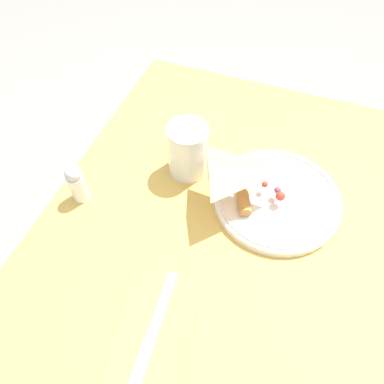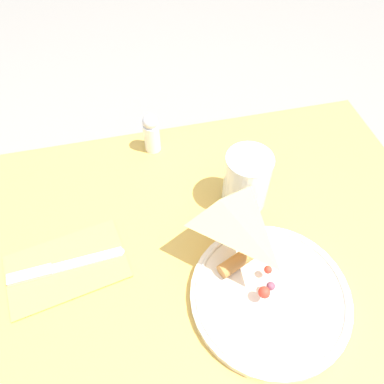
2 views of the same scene
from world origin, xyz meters
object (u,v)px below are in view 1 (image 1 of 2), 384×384
dining_table (209,273)px  napkin_folded (155,327)px  plate_pizza (276,197)px  salt_shaker (77,183)px  butter_knife (153,332)px  milk_glass (188,152)px

dining_table → napkin_folded: 0.23m
plate_pizza → napkin_folded: size_ratio=1.18×
dining_table → salt_shaker: salt_shaker is taller
dining_table → napkin_folded: napkin_folded is taller
butter_knife → salt_shaker: (0.20, 0.25, 0.04)m
dining_table → butter_knife: size_ratio=5.09×
butter_knife → salt_shaker: bearing=47.3°
salt_shaker → napkin_folded: bearing=-127.6°
napkin_folded → butter_knife: bearing=-176.2°
napkin_folded → salt_shaker: (0.19, 0.25, 0.04)m
dining_table → salt_shaker: 0.34m
milk_glass → dining_table: bearing=-145.6°
napkin_folded → butter_knife: butter_knife is taller
napkin_folded → plate_pizza: bearing=-21.9°
dining_table → milk_glass: 0.27m
milk_glass → napkin_folded: (-0.34, -0.07, -0.05)m
plate_pizza → milk_glass: (0.02, 0.20, 0.04)m
butter_knife → plate_pizza: bearing=-25.0°
milk_glass → butter_knife: (-0.35, -0.07, -0.05)m
butter_knife → napkin_folded: bearing=0.0°
napkin_folded → salt_shaker: salt_shaker is taller
napkin_folded → salt_shaker: size_ratio=2.36×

